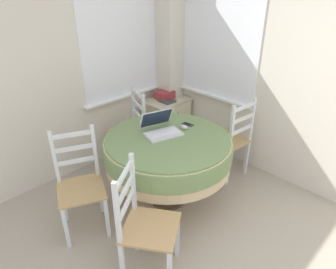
{
  "coord_description": "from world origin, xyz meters",
  "views": [
    {
      "loc": [
        -0.83,
        -0.34,
        2.1
      ],
      "look_at": [
        1.09,
        1.6,
        0.68
      ],
      "focal_mm": 32.0,
      "sensor_mm": 36.0,
      "label": 1
    }
  ],
  "objects_px": {
    "laptop": "(161,128)",
    "corner_cabinet": "(166,121)",
    "computer_mouse": "(184,127)",
    "dining_chair_camera_near": "(145,226)",
    "cell_phone": "(188,124)",
    "dining_chair_near_right_window": "(230,140)",
    "dining_chair_left_flank": "(80,185)",
    "book_on_cabinet": "(167,101)",
    "dining_chair_near_back_window": "(129,131)",
    "round_dining_table": "(168,150)",
    "storage_box": "(165,95)"
  },
  "relations": [
    {
      "from": "laptop",
      "to": "corner_cabinet",
      "type": "bearing_deg",
      "value": 43.09
    },
    {
      "from": "computer_mouse",
      "to": "dining_chair_camera_near",
      "type": "bearing_deg",
      "value": -152.71
    },
    {
      "from": "cell_phone",
      "to": "dining_chair_near_right_window",
      "type": "relative_size",
      "value": 0.13
    },
    {
      "from": "computer_mouse",
      "to": "laptop",
      "type": "bearing_deg",
      "value": 155.21
    },
    {
      "from": "dining_chair_left_flank",
      "to": "book_on_cabinet",
      "type": "bearing_deg",
      "value": 19.24
    },
    {
      "from": "corner_cabinet",
      "to": "dining_chair_near_right_window",
      "type": "bearing_deg",
      "value": -92.69
    },
    {
      "from": "dining_chair_left_flank",
      "to": "book_on_cabinet",
      "type": "xyz_separation_m",
      "value": [
        1.66,
        0.58,
        0.19
      ]
    },
    {
      "from": "dining_chair_near_back_window",
      "to": "dining_chair_left_flank",
      "type": "bearing_deg",
      "value": -151.04
    },
    {
      "from": "cell_phone",
      "to": "dining_chair_left_flank",
      "type": "distance_m",
      "value": 1.22
    },
    {
      "from": "book_on_cabinet",
      "to": "dining_chair_near_back_window",
      "type": "bearing_deg",
      "value": -176.89
    },
    {
      "from": "round_dining_table",
      "to": "corner_cabinet",
      "type": "xyz_separation_m",
      "value": [
        0.91,
        0.95,
        -0.29
      ]
    },
    {
      "from": "dining_chair_near_back_window",
      "to": "corner_cabinet",
      "type": "relative_size",
      "value": 1.51
    },
    {
      "from": "computer_mouse",
      "to": "dining_chair_near_back_window",
      "type": "height_order",
      "value": "dining_chair_near_back_window"
    },
    {
      "from": "corner_cabinet",
      "to": "laptop",
      "type": "bearing_deg",
      "value": -136.91
    },
    {
      "from": "laptop",
      "to": "dining_chair_camera_near",
      "type": "height_order",
      "value": "dining_chair_camera_near"
    },
    {
      "from": "dining_chair_left_flank",
      "to": "dining_chair_near_back_window",
      "type": "bearing_deg",
      "value": 28.96
    },
    {
      "from": "corner_cabinet",
      "to": "cell_phone",
      "type": "bearing_deg",
      "value": -122.13
    },
    {
      "from": "laptop",
      "to": "storage_box",
      "type": "bearing_deg",
      "value": 44.1
    },
    {
      "from": "round_dining_table",
      "to": "computer_mouse",
      "type": "bearing_deg",
      "value": 4.42
    },
    {
      "from": "dining_chair_camera_near",
      "to": "laptop",
      "type": "bearing_deg",
      "value": 38.99
    },
    {
      "from": "dining_chair_near_right_window",
      "to": "book_on_cabinet",
      "type": "distance_m",
      "value": 1.05
    },
    {
      "from": "dining_chair_near_right_window",
      "to": "cell_phone",
      "type": "bearing_deg",
      "value": 157.08
    },
    {
      "from": "dining_chair_near_right_window",
      "to": "storage_box",
      "type": "relative_size",
      "value": 4.43
    },
    {
      "from": "cell_phone",
      "to": "book_on_cabinet",
      "type": "relative_size",
      "value": 0.66
    },
    {
      "from": "dining_chair_camera_near",
      "to": "storage_box",
      "type": "relative_size",
      "value": 4.43
    },
    {
      "from": "laptop",
      "to": "book_on_cabinet",
      "type": "xyz_separation_m",
      "value": [
        0.83,
        0.75,
        -0.15
      ]
    },
    {
      "from": "book_on_cabinet",
      "to": "corner_cabinet",
      "type": "bearing_deg",
      "value": 53.44
    },
    {
      "from": "corner_cabinet",
      "to": "computer_mouse",
      "type": "bearing_deg",
      "value": -125.35
    },
    {
      "from": "cell_phone",
      "to": "dining_chair_left_flank",
      "type": "relative_size",
      "value": 0.13
    },
    {
      "from": "round_dining_table",
      "to": "dining_chair_near_back_window",
      "type": "height_order",
      "value": "dining_chair_near_back_window"
    },
    {
      "from": "dining_chair_near_right_window",
      "to": "storage_box",
      "type": "height_order",
      "value": "dining_chair_near_right_window"
    },
    {
      "from": "dining_chair_near_right_window",
      "to": "book_on_cabinet",
      "type": "height_order",
      "value": "dining_chair_near_right_window"
    },
    {
      "from": "laptop",
      "to": "book_on_cabinet",
      "type": "distance_m",
      "value": 1.13
    },
    {
      "from": "dining_chair_near_back_window",
      "to": "dining_chair_near_right_window",
      "type": "relative_size",
      "value": 1.0
    },
    {
      "from": "dining_chair_near_right_window",
      "to": "computer_mouse",
      "type": "bearing_deg",
      "value": 163.83
    },
    {
      "from": "dining_chair_camera_near",
      "to": "dining_chair_left_flank",
      "type": "height_order",
      "value": "same"
    },
    {
      "from": "computer_mouse",
      "to": "storage_box",
      "type": "height_order",
      "value": "computer_mouse"
    },
    {
      "from": "computer_mouse",
      "to": "dining_chair_left_flank",
      "type": "height_order",
      "value": "dining_chair_left_flank"
    },
    {
      "from": "round_dining_table",
      "to": "dining_chair_near_right_window",
      "type": "distance_m",
      "value": 0.88
    },
    {
      "from": "laptop",
      "to": "cell_phone",
      "type": "xyz_separation_m",
      "value": [
        0.32,
        -0.06,
        -0.04
      ]
    },
    {
      "from": "cell_phone",
      "to": "storage_box",
      "type": "height_order",
      "value": "cell_phone"
    },
    {
      "from": "computer_mouse",
      "to": "dining_chair_camera_near",
      "type": "relative_size",
      "value": 0.08
    },
    {
      "from": "cell_phone",
      "to": "dining_chair_camera_near",
      "type": "xyz_separation_m",
      "value": [
        -1.07,
        -0.54,
        -0.3
      ]
    },
    {
      "from": "laptop",
      "to": "storage_box",
      "type": "xyz_separation_m",
      "value": [
        0.89,
        0.86,
        -0.11
      ]
    },
    {
      "from": "dining_chair_left_flank",
      "to": "storage_box",
      "type": "relative_size",
      "value": 4.43
    },
    {
      "from": "dining_chair_near_back_window",
      "to": "laptop",
      "type": "bearing_deg",
      "value": -101.73
    },
    {
      "from": "computer_mouse",
      "to": "dining_chair_near_right_window",
      "type": "height_order",
      "value": "dining_chair_near_right_window"
    },
    {
      "from": "storage_box",
      "to": "dining_chair_near_right_window",
      "type": "bearing_deg",
      "value": -92.88
    },
    {
      "from": "laptop",
      "to": "corner_cabinet",
      "type": "distance_m",
      "value": 1.3
    },
    {
      "from": "dining_chair_left_flank",
      "to": "computer_mouse",
      "type": "bearing_deg",
      "value": -14.76
    }
  ]
}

